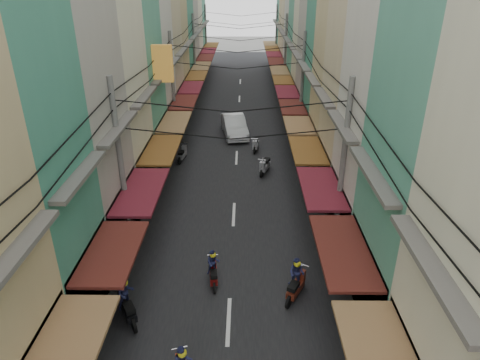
{
  "coord_description": "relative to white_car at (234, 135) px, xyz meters",
  "views": [
    {
      "loc": [
        0.57,
        -14.25,
        11.88
      ],
      "look_at": [
        0.34,
        6.17,
        2.02
      ],
      "focal_mm": 32.0,
      "sensor_mm": 36.0,
      "label": 1
    }
  ],
  "objects": [
    {
      "name": "ground",
      "position": [
        0.27,
        -18.76,
        0.0
      ],
      "size": [
        160.0,
        160.0,
        0.0
      ],
      "primitive_type": "plane",
      "color": "slate",
      "rests_on": "ground"
    },
    {
      "name": "road",
      "position": [
        0.27,
        1.24,
        0.01
      ],
      "size": [
        10.0,
        80.0,
        0.02
      ],
      "primitive_type": "cube",
      "color": "black",
      "rests_on": "ground"
    },
    {
      "name": "sidewalk_left",
      "position": [
        -6.23,
        1.24,
        0.03
      ],
      "size": [
        3.0,
        80.0,
        0.06
      ],
      "primitive_type": "cube",
      "color": "slate",
      "rests_on": "ground"
    },
    {
      "name": "sidewalk_right",
      "position": [
        6.77,
        1.24,
        0.03
      ],
      "size": [
        3.0,
        80.0,
        0.06
      ],
      "primitive_type": "cube",
      "color": "slate",
      "rests_on": "ground"
    },
    {
      "name": "building_row_left",
      "position": [
        -7.65,
        -2.2,
        9.78
      ],
      "size": [
        7.8,
        67.67,
        23.7
      ],
      "color": "beige",
      "rests_on": "ground"
    },
    {
      "name": "building_row_right",
      "position": [
        8.18,
        -2.32,
        9.41
      ],
      "size": [
        7.8,
        68.98,
        22.59
      ],
      "color": "#3E8970",
      "rests_on": "ground"
    },
    {
      "name": "utility_poles",
      "position": [
        0.27,
        -3.75,
        6.59
      ],
      "size": [
        10.2,
        66.13,
        8.2
      ],
      "color": "slate",
      "rests_on": "ground"
    },
    {
      "name": "white_car",
      "position": [
        0.0,
        0.0,
        0.0
      ],
      "size": [
        5.96,
        3.12,
        2.0
      ],
      "primitive_type": "imported",
      "rotation": [
        0.0,
        0.0,
        0.16
      ],
      "color": "silver",
      "rests_on": "ground"
    },
    {
      "name": "bicycle",
      "position": [
        7.55,
        -16.02,
        0.0
      ],
      "size": [
        1.78,
        0.84,
        1.18
      ],
      "primitive_type": "imported",
      "rotation": [
        0.0,
        0.0,
        1.69
      ],
      "color": "black",
      "rests_on": "ground"
    },
    {
      "name": "moving_scooters",
      "position": [
        -0.33,
        -16.29,
        0.55
      ],
      "size": [
        7.02,
        22.33,
        1.96
      ],
      "color": "black",
      "rests_on": "ground"
    },
    {
      "name": "parked_scooters",
      "position": [
        4.59,
        -21.99,
        0.46
      ],
      "size": [
        12.91,
        13.24,
        0.95
      ],
      "color": "black",
      "rests_on": "ground"
    },
    {
      "name": "pedestrians",
      "position": [
        -4.2,
        -18.67,
        1.04
      ],
      "size": [
        12.72,
        19.36,
        2.18
      ],
      "color": "black",
      "rests_on": "ground"
    },
    {
      "name": "traffic_sign",
      "position": [
        6.14,
        -20.17,
        1.84
      ],
      "size": [
        0.1,
        0.56,
        2.57
      ],
      "color": "slate",
      "rests_on": "ground"
    }
  ]
}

